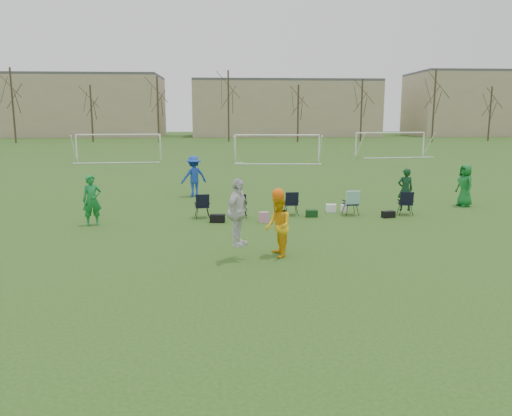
{
  "coord_description": "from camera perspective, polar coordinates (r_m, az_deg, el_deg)",
  "views": [
    {
      "loc": [
        -0.41,
        -11.41,
        3.89
      ],
      "look_at": [
        0.45,
        3.09,
        1.25
      ],
      "focal_mm": 35.0,
      "sensor_mm": 36.0,
      "label": 1
    }
  ],
  "objects": [
    {
      "name": "fielder_green_near",
      "position": [
        19.08,
        -18.24,
        0.85
      ],
      "size": [
        0.79,
        0.66,
        1.86
      ],
      "primitive_type": "imported",
      "rotation": [
        0.0,
        0.0,
        0.38
      ],
      "color": "#157932",
      "rests_on": "ground"
    },
    {
      "name": "goal_mid",
      "position": [
        43.68,
        2.44,
        7.71
      ],
      "size": [
        7.4,
        0.63,
        2.46
      ],
      "rotation": [
        0.0,
        0.0,
        -0.07
      ],
      "color": "white",
      "rests_on": "ground"
    },
    {
      "name": "building_row",
      "position": [
        107.67,
        0.42,
        11.41
      ],
      "size": [
        126.0,
        16.0,
        13.0
      ],
      "color": "tan",
      "rests_on": "ground"
    },
    {
      "name": "sideline_setup",
      "position": [
        20.13,
        7.27,
        0.67
      ],
      "size": [
        8.89,
        2.29,
        1.88
      ],
      "color": "#0F371B",
      "rests_on": "ground"
    },
    {
      "name": "ground",
      "position": [
        12.06,
        -1.26,
        -8.51
      ],
      "size": [
        260.0,
        260.0,
        0.0
      ],
      "primitive_type": "plane",
      "color": "#294C17",
      "rests_on": "ground"
    },
    {
      "name": "center_contest",
      "position": [
        13.82,
        0.35,
        -1.26
      ],
      "size": [
        2.0,
        1.35,
        2.7
      ],
      "color": "silver",
      "rests_on": "ground"
    },
    {
      "name": "fielder_blue",
      "position": [
        25.03,
        -7.12,
        3.63
      ],
      "size": [
        1.51,
        1.24,
        2.03
      ],
      "primitive_type": "imported",
      "rotation": [
        0.0,
        0.0,
        3.58
      ],
      "color": "#173DAD",
      "rests_on": "ground"
    },
    {
      "name": "fielder_green_far",
      "position": [
        23.93,
        22.76,
        2.4
      ],
      "size": [
        0.77,
        1.01,
        1.87
      ],
      "primitive_type": "imported",
      "rotation": [
        0.0,
        0.0,
        -1.36
      ],
      "color": "#126A27",
      "rests_on": "ground"
    },
    {
      "name": "goal_right",
      "position": [
        52.1,
        15.12,
        7.78
      ],
      "size": [
        7.35,
        1.14,
        2.46
      ],
      "rotation": [
        0.0,
        0.0,
        0.14
      ],
      "color": "white",
      "rests_on": "ground"
    },
    {
      "name": "tree_line",
      "position": [
        81.27,
        -2.98,
        11.13
      ],
      "size": [
        110.28,
        3.28,
        11.4
      ],
      "color": "#382B21",
      "rests_on": "ground"
    },
    {
      "name": "goal_left",
      "position": [
        46.45,
        -15.43,
        7.51
      ],
      "size": [
        7.39,
        0.76,
        2.46
      ],
      "rotation": [
        0.0,
        0.0,
        0.09
      ],
      "color": "white",
      "rests_on": "ground"
    }
  ]
}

